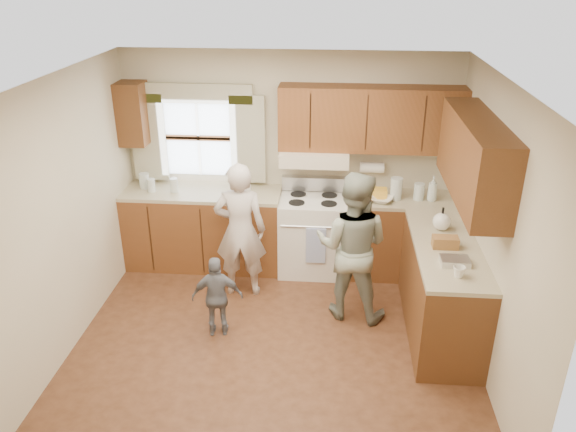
# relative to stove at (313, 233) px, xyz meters

# --- Properties ---
(room) EXTENTS (3.80, 3.80, 3.80)m
(room) POSITION_rel_stove_xyz_m (-0.30, -1.44, 0.78)
(room) COLOR #422514
(room) RESTS_ON ground
(kitchen_fixtures) EXTENTS (3.80, 2.25, 2.15)m
(kitchen_fixtures) POSITION_rel_stove_xyz_m (0.31, -0.36, 0.37)
(kitchen_fixtures) COLOR #4B2710
(kitchen_fixtures) RESTS_ON ground
(stove) EXTENTS (0.76, 0.67, 1.07)m
(stove) POSITION_rel_stove_xyz_m (0.00, 0.00, 0.00)
(stove) COLOR silver
(stove) RESTS_ON ground
(woman_left) EXTENTS (0.57, 0.39, 1.51)m
(woman_left) POSITION_rel_stove_xyz_m (-0.75, -0.59, 0.29)
(woman_left) COLOR beige
(woman_left) RESTS_ON ground
(woman_right) EXTENTS (0.87, 0.75, 1.56)m
(woman_right) POSITION_rel_stove_xyz_m (0.43, -0.90, 0.31)
(woman_right) COLOR #2C4431
(woman_right) RESTS_ON ground
(child) EXTENTS (0.52, 0.27, 0.84)m
(child) POSITION_rel_stove_xyz_m (-0.85, -1.37, -0.05)
(child) COLOR slate
(child) RESTS_ON ground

